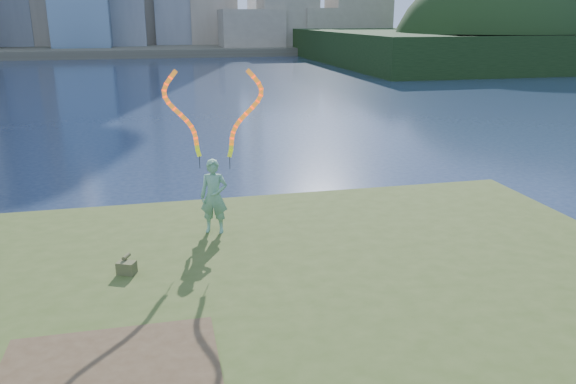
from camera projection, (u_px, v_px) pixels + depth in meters
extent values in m
plane|color=#1A2842|center=(234.00, 308.00, 11.62)|extent=(320.00, 320.00, 0.00)
cube|color=#3A4A1A|center=(254.00, 373.00, 9.25)|extent=(20.00, 18.00, 0.30)
cube|color=#3A4A1A|center=(251.00, 350.00, 9.45)|extent=(17.00, 15.00, 0.30)
cube|color=#3A4A1A|center=(248.00, 330.00, 9.56)|extent=(14.00, 12.00, 0.30)
cube|color=#47331E|center=(108.00, 383.00, 7.93)|extent=(3.20, 3.00, 0.02)
cube|color=#4C4738|center=(162.00, 47.00, 99.78)|extent=(320.00, 40.00, 1.20)
cube|color=black|center=(566.00, 45.00, 78.62)|extent=(70.00, 42.00, 4.00)
imported|color=#1A6D33|center=(214.00, 196.00, 13.28)|extent=(0.75, 0.60, 1.79)
cylinder|color=black|center=(200.00, 162.00, 13.18)|extent=(0.02, 0.02, 0.30)
cylinder|color=black|center=(230.00, 163.00, 13.13)|extent=(0.02, 0.02, 0.30)
cube|color=brown|center=(127.00, 268.00, 11.30)|extent=(0.42, 0.37, 0.26)
cylinder|color=brown|center=(126.00, 257.00, 11.41)|extent=(0.18, 0.25, 0.09)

